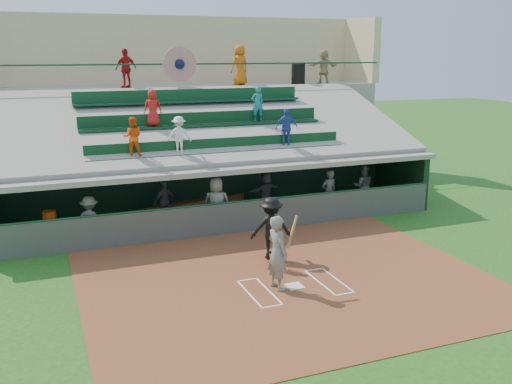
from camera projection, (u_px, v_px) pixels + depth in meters
name	position (u px, v px, depth m)	size (l,w,h in m)	color
ground	(295.00, 287.00, 15.23)	(100.00, 100.00, 0.00)	#205518
dirt_slab	(287.00, 280.00, 15.68)	(11.00, 9.00, 0.02)	brown
home_plate	(295.00, 286.00, 15.22)	(0.43, 0.43, 0.03)	white
batters_box_chalk	(295.00, 286.00, 15.22)	(2.65, 1.85, 0.01)	white
dugout_floor	(218.00, 219.00, 21.33)	(16.00, 3.50, 0.04)	gray
concourse_slab	(174.00, 135.00, 26.89)	(20.00, 3.00, 4.60)	gray
grandstand	(190.00, 145.00, 24.19)	(20.40, 10.40, 7.80)	#4A4E49
batter_at_plate	(278.00, 252.00, 14.88)	(0.93, 0.82, 2.01)	#5E615B
catcher	(277.00, 253.00, 16.33)	(0.49, 0.38, 1.00)	black
home_umpire	(271.00, 228.00, 17.13)	(1.23, 0.71, 1.90)	black
dugout_bench	(203.00, 205.00, 22.35)	(15.78, 0.47, 0.47)	olive
white_table	(50.00, 234.00, 18.48)	(0.75, 0.56, 0.66)	white
water_cooler	(50.00, 218.00, 18.40)	(0.43, 0.43, 0.43)	#E14C0D
dugout_player_a	(90.00, 220.00, 18.43)	(1.02, 0.59, 1.58)	#585A55
dugout_player_b	(164.00, 202.00, 20.73)	(0.92, 0.38, 1.56)	#50534E
dugout_player_c	(217.00, 204.00, 19.66)	(0.94, 0.61, 1.92)	#5A5D58
dugout_player_d	(266.00, 192.00, 22.15)	(1.47, 0.47, 1.59)	#585B56
dugout_player_e	(329.00, 192.00, 21.72)	(0.63, 0.41, 1.73)	#535550
dugout_player_f	(363.00, 186.00, 22.90)	(0.82, 0.64, 1.68)	#61645E
trash_bin	(298.00, 74.00, 27.53)	(0.66, 0.66, 0.99)	black
concourse_staff_a	(126.00, 68.00, 24.35)	(0.98, 0.41, 1.67)	#A61413
concourse_staff_b	(240.00, 65.00, 26.43)	(0.90, 0.59, 1.84)	#C55A0B
concourse_staff_c	(324.00, 66.00, 27.97)	(1.51, 0.48, 1.63)	tan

